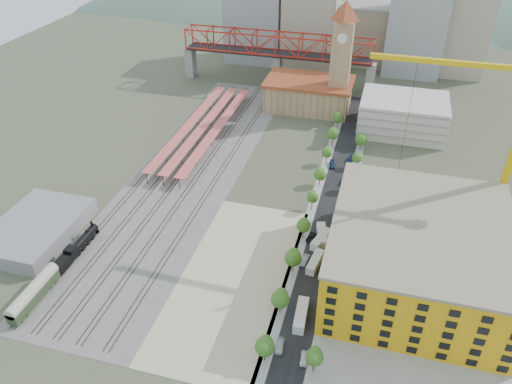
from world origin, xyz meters
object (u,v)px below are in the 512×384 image
(tower_crane, at_px, (507,121))
(site_trailer_c, at_px, (321,239))
(site_trailer_a, at_px, (301,315))
(locomotive, at_px, (78,247))
(coach, at_px, (34,293))
(construction_building, at_px, (418,254))
(site_trailer_b, at_px, (315,262))
(clock_tower, at_px, (342,49))
(site_trailer_d, at_px, (322,235))
(car_0, at_px, (280,346))

(tower_crane, distance_m, site_trailer_c, 58.88)
(site_trailer_a, height_order, site_trailer_c, site_trailer_a)
(locomotive, xyz_separation_m, site_trailer_c, (66.00, 22.46, -0.70))
(coach, height_order, tower_crane, tower_crane)
(site_trailer_c, bearing_deg, construction_building, -2.28)
(locomotive, relative_size, site_trailer_c, 2.26)
(locomotive, height_order, site_trailer_b, locomotive)
(construction_building, distance_m, site_trailer_a, 34.40)
(tower_crane, relative_size, site_trailer_b, 6.49)
(locomotive, bearing_deg, tower_crane, 20.12)
(clock_tower, xyz_separation_m, coach, (-58.00, -133.11, -25.73))
(coach, bearing_deg, site_trailer_b, 25.96)
(coach, height_order, site_trailer_d, coach)
(locomotive, bearing_deg, car_0, -15.51)
(clock_tower, xyz_separation_m, site_trailer_a, (8.00, -121.05, -27.30))
(locomotive, bearing_deg, site_trailer_d, 20.34)
(construction_building, distance_m, tower_crane, 42.09)
(site_trailer_c, bearing_deg, coach, -130.31)
(site_trailer_d, bearing_deg, locomotive, -174.00)
(construction_building, height_order, coach, construction_building)
(tower_crane, distance_m, site_trailer_b, 62.69)
(tower_crane, relative_size, site_trailer_c, 6.27)
(locomotive, distance_m, site_trailer_a, 66.45)
(locomotive, bearing_deg, site_trailer_b, 10.60)
(site_trailer_c, bearing_deg, site_trailer_a, -72.93)
(car_0, bearing_deg, site_trailer_d, 80.75)
(tower_crane, height_order, car_0, tower_crane)
(construction_building, bearing_deg, site_trailer_d, 156.81)
(site_trailer_a, bearing_deg, tower_crane, 44.75)
(construction_building, distance_m, locomotive, 93.26)
(construction_building, xyz_separation_m, site_trailer_d, (-26.00, 11.14, -8.09))
(locomotive, xyz_separation_m, car_0, (63.00, -17.49, -1.19))
(locomotive, distance_m, coach, 19.81)
(construction_building, height_order, site_trailer_d, construction_building)
(locomotive, height_order, coach, coach)
(construction_building, height_order, site_trailer_c, construction_building)
(site_trailer_a, distance_m, site_trailer_c, 30.18)
(clock_tower, height_order, car_0, clock_tower)
(site_trailer_d, xyz_separation_m, car_0, (-3.00, -41.95, -0.52))
(coach, xyz_separation_m, site_trailer_d, (66.00, 44.25, -1.65))
(car_0, bearing_deg, site_trailer_c, 80.54)
(site_trailer_a, relative_size, site_trailer_d, 1.06)
(site_trailer_c, bearing_deg, car_0, -77.23)
(clock_tower, bearing_deg, site_trailer_d, -84.86)
(clock_tower, relative_size, construction_building, 1.03)
(tower_crane, bearing_deg, site_trailer_a, -132.35)
(tower_crane, xyz_separation_m, car_0, (-46.67, -57.67, -35.77))
(locomotive, height_order, site_trailer_c, locomotive)
(car_0, bearing_deg, coach, 176.93)
(tower_crane, bearing_deg, site_trailer_b, -147.49)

